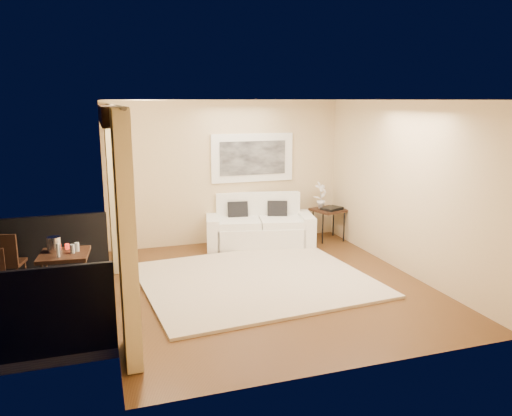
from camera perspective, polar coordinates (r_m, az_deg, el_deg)
name	(u,v)px	position (r m, az deg, el deg)	size (l,w,h in m)	color
floor	(270,285)	(7.52, 1.58, -8.80)	(5.00, 5.00, 0.00)	brown
room_shell	(111,115)	(6.62, -16.22, 10.21)	(5.00, 6.40, 5.00)	white
balcony	(27,301)	(7.14, -24.68, -9.62)	(1.81, 2.60, 1.17)	#605B56
curtains	(118,207)	(6.76, -15.46, 0.15)	(0.16, 4.80, 2.64)	#CBB57D
artwork	(253,158)	(9.58, -0.40, 5.76)	(1.62, 0.07, 0.92)	white
rug	(255,280)	(7.67, -0.07, -8.19)	(3.32, 2.89, 0.04)	beige
sofa	(259,227)	(9.47, 0.38, -2.21)	(2.13, 1.25, 0.96)	white
side_table	(329,212)	(9.86, 8.30, -0.43)	(0.71, 0.71, 0.62)	#311A10
tray	(332,208)	(9.78, 8.68, -0.05)	(0.38, 0.28, 0.05)	black
orchid	(321,195)	(9.83, 7.42, 1.47)	(0.28, 0.19, 0.53)	white
bistro_table	(64,259)	(7.07, -21.06, -5.47)	(0.68, 0.68, 0.73)	#311A10
balcony_chair_far	(7,258)	(7.95, -26.61, -5.17)	(0.45, 0.45, 0.87)	#311A10
ice_bucket	(54,244)	(7.13, -22.09, -3.86)	(0.18, 0.18, 0.20)	white
candle	(67,246)	(7.21, -20.77, -4.12)	(0.06, 0.06, 0.07)	red
vase	(58,250)	(6.86, -21.71, -4.52)	(0.04, 0.04, 0.18)	silver
glass_a	(72,249)	(6.98, -20.25, -4.40)	(0.06, 0.06, 0.12)	silver
glass_b	(77,247)	(7.04, -19.79, -4.21)	(0.06, 0.06, 0.12)	silver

